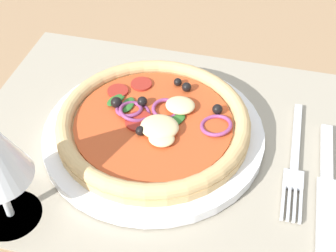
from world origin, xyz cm
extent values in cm
cube|color=#9E7A56|center=(0.00, 0.00, -1.20)|extent=(190.00, 140.00, 2.40)
cube|color=#A39984|center=(0.00, 0.00, 0.20)|extent=(49.25, 35.89, 0.40)
cylinder|color=white|center=(2.50, -0.27, 1.04)|extent=(25.83, 25.83, 1.28)
cylinder|color=tan|center=(2.50, -0.27, 2.18)|extent=(22.33, 22.33, 1.00)
torus|color=tan|center=(2.50, -0.27, 3.04)|extent=(22.34, 22.34, 1.80)
cylinder|color=#C64C23|center=(2.50, -0.27, 2.83)|extent=(18.31, 18.31, 0.30)
ellipsoid|color=beige|center=(1.38, 1.33, 3.63)|extent=(4.35, 3.92, 1.31)
ellipsoid|color=beige|center=(0.77, 2.80, 3.41)|extent=(2.91, 2.62, 0.87)
ellipsoid|color=beige|center=(0.31, -2.92, 3.50)|extent=(3.49, 3.14, 1.05)
sphere|color=black|center=(7.38, -1.41, 3.64)|extent=(1.33, 1.33, 1.33)
sphere|color=black|center=(-4.36, -3.21, 3.59)|extent=(1.22, 1.22, 1.22)
sphere|color=black|center=(3.32, 2.35, 3.52)|extent=(1.10, 1.10, 1.10)
sphere|color=black|center=(4.49, -2.41, 3.58)|extent=(1.20, 1.20, 1.20)
sphere|color=black|center=(0.48, -6.31, 3.56)|extent=(1.17, 1.17, 1.17)
sphere|color=black|center=(1.29, -7.10, 3.48)|extent=(1.01, 1.01, 1.01)
torus|color=#8E3D75|center=(-4.65, -0.87, 3.23)|extent=(3.73, 3.70, 1.06)
torus|color=#8E3D75|center=(5.73, -1.07, 3.23)|extent=(3.28, 3.26, 1.07)
torus|color=#8E3D75|center=(4.97, -0.85, 3.23)|extent=(3.86, 3.79, 1.50)
torus|color=#8E3D75|center=(1.61, -2.16, 3.23)|extent=(3.32, 3.30, 1.05)
cylinder|color=#A3281E|center=(3.99, 0.50, 3.13)|extent=(3.32, 3.32, 0.30)
cylinder|color=#A3281E|center=(5.69, -6.03, 3.13)|extent=(2.61, 2.61, 0.30)
cylinder|color=#A3281E|center=(8.11, -4.04, 3.13)|extent=(2.56, 2.56, 0.30)
ellipsoid|color=#2D6B28|center=(7.80, -2.40, 3.18)|extent=(2.35, 3.12, 0.30)
ellipsoid|color=#2D6B28|center=(0.46, -0.60, 3.18)|extent=(2.66, 3.12, 0.30)
ellipsoid|color=#2D6B28|center=(6.13, -1.87, 3.18)|extent=(1.52, 2.86, 0.30)
cube|color=silver|center=(-13.85, -4.12, 0.62)|extent=(1.04, 11.17, 0.44)
cube|color=silver|center=(-13.93, 2.72, 0.62)|extent=(2.23, 2.55, 0.44)
cube|color=silver|center=(-13.08, 6.15, 0.62)|extent=(0.37, 4.32, 0.44)
cube|color=silver|center=(-13.68, 6.14, 0.62)|extent=(0.37, 4.32, 0.44)
cube|color=silver|center=(-14.28, 6.13, 0.62)|extent=(0.37, 4.32, 0.44)
cube|color=silver|center=(-14.88, 6.13, 0.62)|extent=(0.37, 4.32, 0.44)
cube|color=silver|center=(-17.35, -2.36, 0.71)|extent=(1.44, 8.42, 0.62)
cube|color=silver|center=(-17.51, 7.64, 0.62)|extent=(2.19, 11.63, 0.44)
cylinder|color=silver|center=(13.78, 14.19, 0.20)|extent=(6.40, 6.40, 0.40)
cylinder|color=silver|center=(13.78, 14.19, 3.40)|extent=(0.80, 0.80, 6.00)
camera|label=1|loc=(-9.11, 38.99, 41.39)|focal=52.16mm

